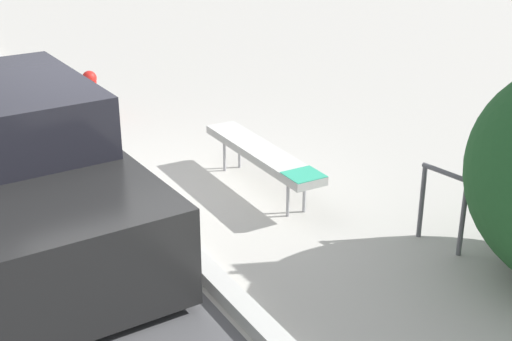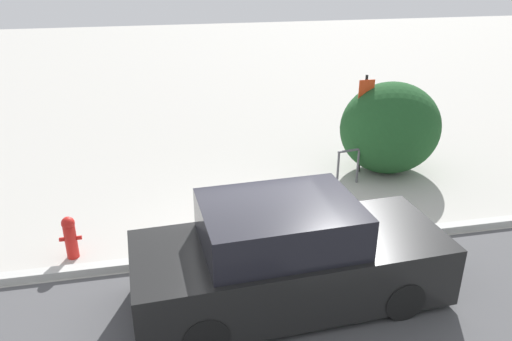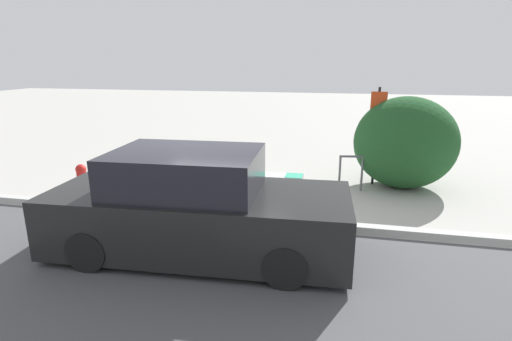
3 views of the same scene
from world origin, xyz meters
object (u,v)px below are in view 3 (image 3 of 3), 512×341
at_px(sign_post, 377,127).
at_px(fire_hydrant, 82,181).
at_px(bench, 254,176).
at_px(bike_rack, 351,169).
at_px(parked_car_near, 197,209).

xyz_separation_m(sign_post, fire_hydrant, (-6.15, -2.39, -0.98)).
height_order(bench, bike_rack, bike_rack).
distance_m(bike_rack, sign_post, 1.19).
bearing_deg(bike_rack, sign_post, 48.40).
height_order(bike_rack, sign_post, sign_post).
distance_m(bike_rack, fire_hydrant, 5.89).
bearing_deg(bike_rack, bench, -157.21).
bearing_deg(sign_post, fire_hydrant, -158.74).
bearing_deg(parked_car_near, fire_hydrant, 148.05).
relative_size(bike_rack, fire_hydrant, 1.08).
relative_size(fire_hydrant, parked_car_near, 0.17).
relative_size(bike_rack, parked_car_near, 0.18).
height_order(bench, parked_car_near, parked_car_near).
distance_m(bench, fire_hydrant, 3.67).
bearing_deg(fire_hydrant, parked_car_near, -28.99).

